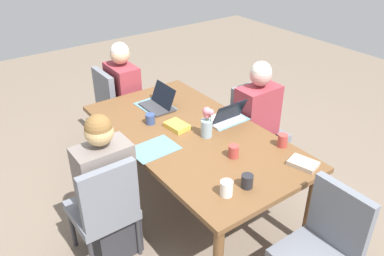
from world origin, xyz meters
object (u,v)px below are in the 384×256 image
chair_far_left_mid (105,206)px  laptop_near_left_near (226,117)px  chair_near_left_near (255,125)px  coffee_mug_near_left (283,140)px  dining_table (192,141)px  person_far_left_mid (108,195)px  chair_head_right_left_far (116,104)px  person_near_left_near (256,127)px  chair_head_left_right_near (324,245)px  coffee_mug_far_left (150,119)px  coffee_mug_centre_right (247,181)px  laptop_head_right_left_far (159,103)px  book_red_cover (303,163)px  coffee_mug_near_right (226,188)px  coffee_mug_centre_left (234,151)px  person_head_right_left_far (124,102)px  book_blue_cover (177,126)px  flower_vase (207,122)px

chair_far_left_mid → laptop_near_left_near: size_ratio=2.81×
chair_near_left_near → coffee_mug_near_left: (-0.68, 0.40, 0.31)m
chair_near_left_near → dining_table: bearing=97.5°
person_far_left_mid → chair_head_right_left_far: 1.57m
person_near_left_near → coffee_mug_near_left: 0.75m
chair_head_left_right_near → coffee_mug_far_left: bearing=10.5°
coffee_mug_near_left → coffee_mug_centre_right: bearing=110.5°
dining_table → laptop_head_right_left_far: 0.57m
person_near_left_near → chair_head_left_right_near: 1.49m
book_red_cover → laptop_head_right_left_far: bearing=-1.3°
laptop_near_left_near → coffee_mug_near_right: (-0.76, 0.64, 0.01)m
chair_head_right_left_far → coffee_mug_near_left: 2.00m
chair_head_left_right_near → chair_near_left_near: bearing=-27.8°
coffee_mug_centre_left → person_head_right_left_far: bearing=0.9°
chair_head_left_right_near → coffee_mug_near_right: 0.72m
chair_far_left_mid → chair_head_right_left_far: same height
person_near_left_near → coffee_mug_centre_right: bearing=132.2°
person_far_left_mid → chair_head_left_right_near: size_ratio=1.33×
dining_table → laptop_near_left_near: 0.37m
chair_far_left_mid → coffee_mug_near_right: (-0.65, -0.58, 0.31)m
person_head_right_left_far → book_blue_cover: person_head_right_left_far is taller
person_far_left_mid → flower_vase: size_ratio=4.53×
chair_near_left_near → laptop_head_right_left_far: (0.45, 0.82, 0.30)m
laptop_near_left_near → coffee_mug_near_right: laptop_near_left_near is taller
chair_near_left_near → flower_vase: size_ratio=3.41×
chair_head_right_left_far → laptop_near_left_near: bearing=-162.9°
dining_table → person_near_left_near: 0.80m
coffee_mug_near_left → coffee_mug_centre_left: bearing=74.7°
chair_far_left_mid → coffee_mug_far_left: chair_far_left_mid is taller
chair_far_left_mid → laptop_head_right_left_far: laptop_head_right_left_far is taller
coffee_mug_centre_left → book_red_cover: 0.51m
coffee_mug_near_right → book_red_cover: (-0.08, -0.66, -0.04)m
person_far_left_mid → laptop_near_left_near: size_ratio=3.73×
laptop_near_left_near → laptop_head_right_left_far: bearing=30.0°
laptop_head_right_left_far → coffee_mug_centre_left: size_ratio=3.29×
person_far_left_mid → coffee_mug_centre_left: size_ratio=12.29×
dining_table → coffee_mug_near_left: 0.74m
coffee_mug_near_left → coffee_mug_centre_left: (0.11, 0.41, -0.00)m
book_red_cover → coffee_mug_centre_left: bearing=25.9°
person_far_left_mid → coffee_mug_near_left: bearing=-112.7°
coffee_mug_centre_left → book_blue_cover: size_ratio=0.49×
person_head_right_left_far → chair_head_left_right_near: bearing=-177.9°
dining_table → coffee_mug_near_right: (-0.77, 0.28, 0.13)m
person_head_right_left_far → flower_vase: (-1.38, -0.05, 0.36)m
dining_table → coffee_mug_far_left: bearing=29.1°
laptop_head_right_left_far → coffee_mug_near_right: laptop_head_right_left_far is taller
chair_head_right_left_far → book_blue_cover: (-1.19, -0.00, 0.28)m
dining_table → chair_far_left_mid: chair_far_left_mid is taller
chair_head_right_left_far → coffee_mug_near_right: size_ratio=8.54×
chair_head_left_right_near → chair_head_right_left_far: bearing=3.7°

